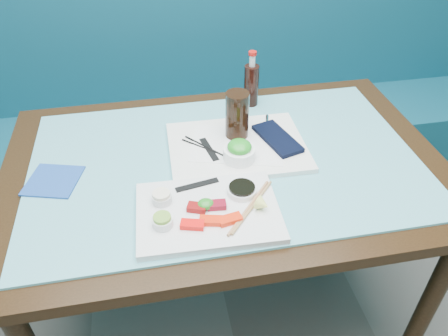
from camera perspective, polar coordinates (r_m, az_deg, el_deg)
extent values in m
cube|color=#0D4557|center=(2.32, -3.46, 2.03)|extent=(3.00, 0.55, 0.45)
cube|color=#0D4557|center=(2.27, -4.74, 15.03)|extent=(3.00, 0.12, 0.95)
cube|color=black|center=(1.40, 0.20, 0.13)|extent=(1.40, 0.90, 0.04)
cylinder|color=black|center=(1.66, 25.29, -15.51)|extent=(0.06, 0.06, 0.71)
cylinder|color=black|center=(1.96, -20.19, -3.95)|extent=(0.06, 0.06, 0.71)
cylinder|color=black|center=(2.09, 15.13, 0.29)|extent=(0.06, 0.06, 0.71)
cube|color=#5AAAB5|center=(1.39, 0.20, 0.90)|extent=(1.22, 0.76, 0.01)
cube|color=white|center=(1.20, -2.08, -5.79)|extent=(0.40, 0.29, 0.02)
cube|color=#FC0E0A|center=(1.14, -4.16, -7.39)|extent=(0.07, 0.05, 0.01)
cube|color=#F72809|center=(1.15, -1.70, -6.90)|extent=(0.07, 0.04, 0.01)
cube|color=#FF2B0A|center=(1.15, 0.81, -6.73)|extent=(0.07, 0.04, 0.02)
cube|color=maroon|center=(1.18, -3.58, -5.19)|extent=(0.06, 0.05, 0.02)
cube|color=maroon|center=(1.19, -0.95, -4.85)|extent=(0.05, 0.03, 0.02)
ellipsoid|color=#22801D|center=(1.19, -2.42, -4.72)|extent=(0.06, 0.05, 0.02)
cylinder|color=white|center=(1.15, -8.03, -7.00)|extent=(0.06, 0.06, 0.02)
cylinder|color=#72A535|center=(1.14, -8.10, -6.43)|extent=(0.05, 0.05, 0.01)
cylinder|color=silver|center=(1.22, -8.13, -3.98)|extent=(0.07, 0.07, 0.02)
cylinder|color=beige|center=(1.20, -8.20, -3.40)|extent=(0.06, 0.06, 0.01)
cylinder|color=white|center=(1.23, 2.35, -2.95)|extent=(0.10, 0.10, 0.02)
cylinder|color=black|center=(1.23, 2.36, -2.54)|extent=(0.08, 0.08, 0.01)
cone|color=#FAFF78|center=(1.18, 5.13, -4.80)|extent=(0.05, 0.05, 0.04)
cube|color=black|center=(1.26, -3.53, -2.21)|extent=(0.13, 0.04, 0.00)
cylinder|color=#AE7A51|center=(1.19, 3.27, -5.11)|extent=(0.16, 0.19, 0.01)
cylinder|color=#A27C4C|center=(1.19, 3.73, -5.04)|extent=(0.16, 0.18, 0.01)
cube|color=white|center=(1.43, 1.73, 2.78)|extent=(0.45, 0.34, 0.02)
cube|color=white|center=(1.43, 1.74, 3.08)|extent=(0.34, 0.28, 0.00)
cylinder|color=white|center=(1.35, 2.01, 1.87)|extent=(0.12, 0.12, 0.04)
ellipsoid|color=#219121|center=(1.34, 2.04, 2.80)|extent=(0.08, 0.08, 0.04)
cylinder|color=black|center=(1.43, 1.73, 6.94)|extent=(0.08, 0.08, 0.16)
cube|color=black|center=(1.45, 6.97, 3.85)|extent=(0.14, 0.21, 0.02)
cylinder|color=silver|center=(1.54, 5.64, 5.97)|extent=(0.03, 0.09, 0.01)
cylinder|color=black|center=(1.40, -2.13, 2.46)|extent=(0.15, 0.14, 0.01)
cylinder|color=black|center=(1.40, -1.81, 2.50)|extent=(0.14, 0.17, 0.01)
cube|color=black|center=(1.40, -1.97, 2.45)|extent=(0.05, 0.13, 0.00)
cylinder|color=black|center=(1.65, 3.57, 10.71)|extent=(0.07, 0.07, 0.15)
cylinder|color=silver|center=(1.60, 3.72, 13.83)|extent=(0.02, 0.02, 0.04)
cylinder|color=red|center=(1.59, 3.76, 14.73)|extent=(0.03, 0.03, 0.01)
cube|color=navy|center=(1.40, -21.40, -1.54)|extent=(0.18, 0.18, 0.01)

